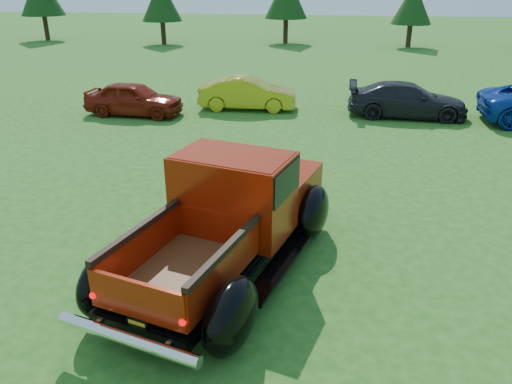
{
  "coord_description": "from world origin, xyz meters",
  "views": [
    {
      "loc": [
        0.74,
        -8.52,
        4.85
      ],
      "look_at": [
        -0.58,
        0.2,
        0.99
      ],
      "focal_mm": 35.0,
      "sensor_mm": 36.0,
      "label": 1
    }
  ],
  "objects_px": {
    "show_car_grey": "(407,100)",
    "show_car_red": "(134,99)",
    "tree_mid_right": "(413,3)",
    "tree_west": "(161,0)",
    "pickup_truck": "(234,212)",
    "show_car_yellow": "(248,93)"
  },
  "relations": [
    {
      "from": "show_car_grey",
      "to": "show_car_red",
      "type": "bearing_deg",
      "value": 98.97
    },
    {
      "from": "tree_mid_right",
      "to": "show_car_red",
      "type": "xyz_separation_m",
      "value": [
        -12.5,
        -21.09,
        -2.36
      ]
    },
    {
      "from": "show_car_red",
      "to": "tree_west",
      "type": "bearing_deg",
      "value": 18.44
    },
    {
      "from": "pickup_truck",
      "to": "show_car_yellow",
      "type": "distance_m",
      "value": 11.22
    },
    {
      "from": "tree_mid_right",
      "to": "show_car_yellow",
      "type": "xyz_separation_m",
      "value": [
        -8.47,
        -19.58,
        -2.36
      ]
    },
    {
      "from": "pickup_truck",
      "to": "tree_mid_right",
      "type": "bearing_deg",
      "value": 92.69
    },
    {
      "from": "tree_west",
      "to": "pickup_truck",
      "type": "distance_m",
      "value": 31.78
    },
    {
      "from": "tree_west",
      "to": "show_car_grey",
      "type": "xyz_separation_m",
      "value": [
        15.5,
        -18.81,
        -2.49
      ]
    },
    {
      "from": "show_car_red",
      "to": "show_car_grey",
      "type": "xyz_separation_m",
      "value": [
        10.0,
        1.27,
        0.01
      ]
    },
    {
      "from": "tree_mid_right",
      "to": "show_car_red",
      "type": "bearing_deg",
      "value": -120.66
    },
    {
      "from": "tree_west",
      "to": "show_car_red",
      "type": "relative_size",
      "value": 1.28
    },
    {
      "from": "pickup_truck",
      "to": "show_car_grey",
      "type": "bearing_deg",
      "value": 83.49
    },
    {
      "from": "tree_mid_right",
      "to": "pickup_truck",
      "type": "distance_m",
      "value": 31.5
    },
    {
      "from": "tree_west",
      "to": "pickup_truck",
      "type": "relative_size",
      "value": 0.78
    },
    {
      "from": "tree_west",
      "to": "show_car_yellow",
      "type": "bearing_deg",
      "value": -62.85
    },
    {
      "from": "tree_west",
      "to": "show_car_red",
      "type": "xyz_separation_m",
      "value": [
        5.5,
        -20.09,
        -2.49
      ]
    },
    {
      "from": "show_car_red",
      "to": "pickup_truck",
      "type": "bearing_deg",
      "value": -146.35
    },
    {
      "from": "tree_west",
      "to": "pickup_truck",
      "type": "bearing_deg",
      "value": -69.4
    },
    {
      "from": "show_car_yellow",
      "to": "show_car_grey",
      "type": "distance_m",
      "value": 5.97
    },
    {
      "from": "tree_west",
      "to": "tree_mid_right",
      "type": "height_order",
      "value": "tree_west"
    },
    {
      "from": "pickup_truck",
      "to": "show_car_yellow",
      "type": "relative_size",
      "value": 1.57
    },
    {
      "from": "tree_mid_right",
      "to": "pickup_truck",
      "type": "relative_size",
      "value": 0.75
    }
  ]
}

